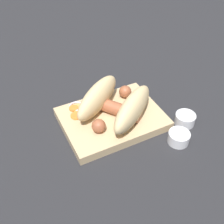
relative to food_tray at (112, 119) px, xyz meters
name	(u,v)px	position (x,y,z in m)	size (l,w,h in m)	color
ground_plane	(112,122)	(0.00, 0.00, -0.01)	(3.00, 3.00, 0.00)	#232326
food_tray	(112,119)	(0.00, 0.00, 0.00)	(0.22, 0.17, 0.02)	tan
bread_roll	(115,103)	(-0.01, 0.00, 0.04)	(0.20, 0.20, 0.06)	#DBBC84
sausage	(113,108)	(-0.01, -0.01, 0.03)	(0.14, 0.12, 0.03)	#9E5638
pickled_veggies	(78,109)	(0.06, -0.05, 0.01)	(0.06, 0.07, 0.00)	#F99E4C
condiment_cup_near	(179,138)	(-0.10, 0.12, 0.00)	(0.05, 0.05, 0.03)	white
condiment_cup_far	(185,120)	(-0.15, 0.08, 0.00)	(0.05, 0.05, 0.03)	white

